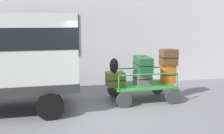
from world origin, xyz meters
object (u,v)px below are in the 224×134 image
Objects in this scene: suitcase_midleft_bottom at (142,78)px; suitcase_center_bottom at (168,74)px; suitcase_center_middle at (169,57)px; suitcase_midleft_middle at (143,64)px; backpack at (114,65)px; suitcase_left_bottom at (115,79)px; luggage_cart at (142,88)px.

suitcase_midleft_bottom is 0.88m from suitcase_center_bottom.
suitcase_midleft_middle is at bearing -178.10° from suitcase_center_middle.
suitcase_left_bottom is at bearing 19.87° from backpack.
suitcase_midleft_middle reaches higher than backpack.
suitcase_midleft_bottom is (0.88, -0.03, 0.00)m from suitcase_left_bottom.
suitcase_center_middle reaches higher than suitcase_midleft_bottom.
suitcase_midleft_middle is (0.00, 0.00, 0.76)m from luggage_cart.
suitcase_left_bottom is at bearing 177.97° from suitcase_midleft_bottom.
suitcase_left_bottom is 0.44m from backpack.
luggage_cart is 3.46× the size of suitcase_center_bottom.
suitcase_midleft_middle is at bearing -90.00° from suitcase_midleft_bottom.
suitcase_center_middle is at bearing 1.41° from suitcase_midleft_bottom.
suitcase_left_bottom is 1.35× the size of backpack.
backpack reaches higher than luggage_cart.
suitcase_center_middle is (1.75, -0.01, 0.63)m from suitcase_left_bottom.
suitcase_left_bottom is 1.75m from suitcase_center_bottom.
suitcase_midleft_bottom is at bearing -178.59° from suitcase_center_middle.
suitcase_midleft_middle is (0.00, -0.01, 0.45)m from suitcase_midleft_bottom.
backpack reaches higher than suitcase_center_bottom.
suitcase_midleft_bottom is at bearing 90.00° from luggage_cart.
suitcase_center_bottom is at bearing 0.89° from luggage_cart.
suitcase_midleft_middle is at bearing -1.41° from backpack.
suitcase_midleft_middle is at bearing -2.51° from suitcase_left_bottom.
suitcase_center_bottom is 1.83m from backpack.
luggage_cart is 2.17× the size of suitcase_midleft_middle.
backpack is at bearing 178.55° from luggage_cart.
suitcase_center_bottom is at bearing -0.83° from suitcase_left_bottom.
suitcase_midleft_middle is 2.10× the size of backpack.
suitcase_center_bottom reaches higher than luggage_cart.
suitcase_center_middle is (0.88, 0.03, 0.18)m from suitcase_midleft_middle.
suitcase_center_middle is 1.20× the size of backpack.
suitcase_center_middle is (0.00, 0.02, 0.55)m from suitcase_center_bottom.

